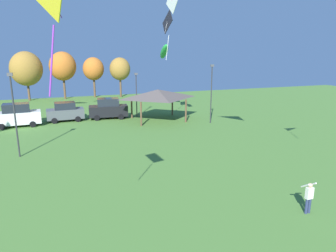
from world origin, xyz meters
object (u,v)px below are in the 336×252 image
Objects in this scene: kite_flying_3 at (261,6)px; park_pavilion at (158,94)px; light_post_2 at (136,92)px; treeline_tree_3 at (63,66)px; treeline_tree_5 at (120,69)px; kite_flying_1 at (172,2)px; light_post_1 at (14,111)px; kite_flying_4 at (164,52)px; light_post_3 at (211,91)px; parked_car_second_from_left at (17,115)px; person_standing_near_foreground at (309,196)px; treeline_tree_2 at (26,69)px; parked_car_third_from_left at (65,112)px; kite_flying_7 at (167,23)px; parked_car_rightmost_in_row at (108,109)px; treeline_tree_4 at (93,69)px.

park_pavilion is at bearing 97.68° from kite_flying_3.
treeline_tree_3 reaches higher than light_post_2.
light_post_2 is at bearing -95.43° from treeline_tree_5.
kite_flying_3 is at bearing -72.77° from kite_flying_1.
kite_flying_3 is at bearing -22.74° from light_post_1.
kite_flying_4 is at bearing 10.24° from light_post_2.
light_post_1 is 19.60m from light_post_3.
park_pavilion is (15.06, -2.15, 1.86)m from parked_car_second_from_left.
kite_flying_3 is (1.87, 7.31, 9.71)m from person_standing_near_foreground.
parked_car_second_from_left is at bearing -89.33° from treeline_tree_2.
parked_car_third_from_left is 0.52× the size of treeline_tree_3.
light_post_2 is 18.30m from treeline_tree_5.
kite_flying_3 is at bearing -89.65° from kite_flying_4.
kite_flying_4 is 0.74× the size of kite_flying_7.
parked_car_rightmost_in_row is 21.67m from treeline_tree_2.
light_post_1 is 31.88m from treeline_tree_4.
treeline_tree_2 is at bearing 125.20° from park_pavilion.
light_post_1 is at bearing -109.14° from parked_car_third_from_left.
parked_car_rightmost_in_row is (-4.57, 9.14, -10.81)m from kite_flying_1.
parked_car_rightmost_in_row is at bearing 116.57° from kite_flying_1.
light_post_1 is 16.36m from light_post_2.
person_standing_near_foreground is at bearing -86.80° from kite_flying_1.
kite_flying_1 is 0.49× the size of parked_car_third_from_left.
light_post_1 is at bearing -106.97° from treeline_tree_4.
parked_car_second_from_left is 13.31m from light_post_2.
parked_car_second_from_left is (-17.11, 17.37, -9.40)m from kite_flying_3.
kite_flying_3 is 24.08m from parked_car_third_from_left.
kite_flying_3 is at bearing -82.32° from park_pavilion.
person_standing_near_foreground is 19.70m from kite_flying_1.
kite_flying_7 is at bearing -78.78° from treeline_tree_4.
light_post_2 is (-1.88, 2.56, -0.01)m from park_pavilion.
treeline_tree_2 is (-20.33, 25.15, 1.56)m from light_post_3.
parked_car_third_from_left is (-12.23, 18.43, -9.53)m from kite_flying_3.
kite_flying_7 is at bearing -37.38° from parked_car_rightmost_in_row.
kite_flying_3 reaches higher than park_pavilion.
kite_flying_7 is 16.91m from light_post_1.
kite_flying_3 is at bearing -72.33° from treeline_tree_3.
kite_flying_4 is 0.53× the size of treeline_tree_4.
parked_car_rightmost_in_row is 6.30m from park_pavilion.
kite_flying_4 is at bearing -1.33° from parked_car_third_from_left.
treeline_tree_3 reaches higher than park_pavilion.
treeline_tree_5 is at bearing 90.44° from park_pavilion.
park_pavilion is at bearing -54.80° from treeline_tree_2.
park_pavilion is at bearing 83.46° from kite_flying_1.
person_standing_near_foreground is at bearing -104.29° from light_post_3.
light_post_2 is (-3.94, 17.78, -7.55)m from kite_flying_3.
treeline_tree_3 reaches higher than light_post_3.
kite_flying_7 reaches higher than park_pavilion.
light_post_3 is at bearing 75.74° from kite_flying_3.
kite_flying_3 is 0.67× the size of parked_car_second_from_left.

